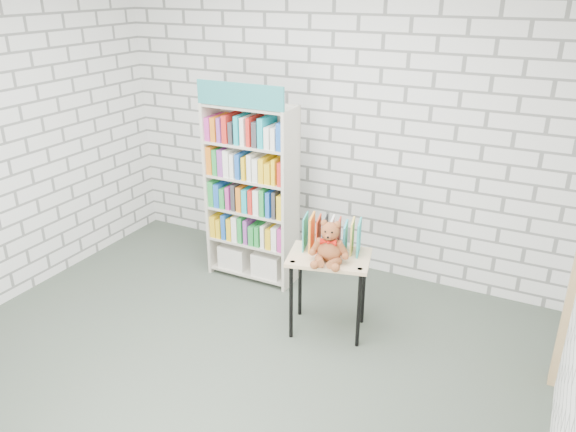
% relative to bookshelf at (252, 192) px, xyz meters
% --- Properties ---
extents(ground, '(4.50, 4.50, 0.00)m').
position_rel_bookshelf_xyz_m(ground, '(0.50, -1.36, -0.86)').
color(ground, '#434D41').
rests_on(ground, ground).
extents(room_shell, '(4.52, 4.02, 2.81)m').
position_rel_bookshelf_xyz_m(room_shell, '(0.50, -1.36, 0.92)').
color(room_shell, silver).
rests_on(room_shell, ground).
extents(bookshelf, '(0.84, 0.33, 1.89)m').
position_rel_bookshelf_xyz_m(bookshelf, '(0.00, 0.00, 0.00)').
color(bookshelf, beige).
rests_on(bookshelf, ground).
extents(display_table, '(0.72, 0.58, 0.69)m').
position_rel_bookshelf_xyz_m(display_table, '(1.01, -0.54, -0.28)').
color(display_table, '#D6AC80').
rests_on(display_table, ground).
extents(table_books, '(0.48, 0.30, 0.26)m').
position_rel_bookshelf_xyz_m(table_books, '(0.99, -0.44, -0.05)').
color(table_books, teal).
rests_on(table_books, display_table).
extents(teddy_bear, '(0.31, 0.30, 0.33)m').
position_rel_bookshelf_xyz_m(teddy_bear, '(1.05, -0.63, -0.05)').
color(teddy_bear, brown).
rests_on(teddy_bear, display_table).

